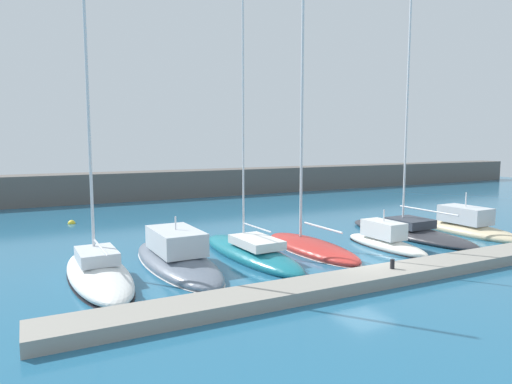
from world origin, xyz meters
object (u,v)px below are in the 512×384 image
object	(u,v)px
mooring_buoy_yellow	(72,224)
dock_bollard	(392,264)
motorboat_sand_seventh	(468,226)
sailboat_red_fourth	(311,246)
sailboat_teal_third	(251,252)
motorboat_ivory_fifth	(385,241)
motorboat_slate_second	(176,257)
sailboat_white_nearest	(98,272)
sailboat_charcoal_sixth	(409,230)

from	to	relation	value
mooring_buoy_yellow	dock_bollard	distance (m)	24.86
dock_bollard	motorboat_sand_seventh	bearing A→B (deg)	24.75
sailboat_red_fourth	dock_bollard	world-z (taller)	sailboat_red_fourth
sailboat_teal_third	dock_bollard	size ratio (longest dim) A/B	38.64
mooring_buoy_yellow	motorboat_ivory_fifth	bearing A→B (deg)	-46.81
dock_bollard	sailboat_teal_third	bearing A→B (deg)	121.16
motorboat_slate_second	sailboat_red_fourth	xyz separation A→B (m)	(7.86, -0.56, -0.11)
sailboat_red_fourth	sailboat_white_nearest	bearing A→B (deg)	89.76
sailboat_charcoal_sixth	dock_bollard	xyz separation A→B (m)	(-8.05, -6.92, 0.35)
motorboat_slate_second	dock_bollard	world-z (taller)	motorboat_slate_second
motorboat_ivory_fifth	mooring_buoy_yellow	world-z (taller)	motorboat_ivory_fifth
motorboat_ivory_fifth	sailboat_charcoal_sixth	world-z (taller)	sailboat_charcoal_sixth
sailboat_white_nearest	sailboat_teal_third	size ratio (longest dim) A/B	0.86
sailboat_white_nearest	sailboat_red_fourth	distance (m)	11.78
sailboat_white_nearest	motorboat_ivory_fifth	size ratio (longest dim) A/B	2.33
sailboat_white_nearest	motorboat_sand_seventh	xyz separation A→B (m)	(24.18, -0.48, 0.12)
sailboat_white_nearest	motorboat_ivory_fifth	bearing A→B (deg)	-95.12
sailboat_red_fourth	motorboat_sand_seventh	world-z (taller)	sailboat_red_fourth
motorboat_slate_second	dock_bollard	size ratio (longest dim) A/B	22.86
sailboat_white_nearest	motorboat_slate_second	bearing A→B (deg)	-80.06
motorboat_slate_second	dock_bollard	bearing A→B (deg)	-131.68
sailboat_charcoal_sixth	motorboat_sand_seventh	bearing A→B (deg)	-108.75
motorboat_slate_second	sailboat_red_fourth	distance (m)	7.88
motorboat_slate_second	motorboat_ivory_fifth	xyz separation A→B (m)	(12.23, -1.89, 0.02)
motorboat_sand_seventh	sailboat_charcoal_sixth	bearing A→B (deg)	71.43
motorboat_ivory_fifth	sailboat_charcoal_sixth	xyz separation A→B (m)	(3.92, 1.94, -0.04)
motorboat_ivory_fifth	dock_bollard	size ratio (longest dim) A/B	14.33
motorboat_slate_second	mooring_buoy_yellow	distance (m)	15.48
sailboat_red_fourth	dock_bollard	distance (m)	6.32
sailboat_teal_third	sailboat_charcoal_sixth	size ratio (longest dim) A/B	0.75
sailboat_charcoal_sixth	sailboat_white_nearest	bearing A→B (deg)	91.19
motorboat_slate_second	sailboat_teal_third	xyz separation A→B (m)	(4.11, -0.27, -0.10)
sailboat_white_nearest	motorboat_ivory_fifth	distance (m)	16.19
mooring_buoy_yellow	dock_bollard	xyz separation A→B (m)	(11.75, -21.90, 0.75)
motorboat_sand_seventh	mooring_buoy_yellow	xyz separation A→B (m)	(-23.92, 16.29, -0.48)
sailboat_teal_third	motorboat_sand_seventh	bearing A→B (deg)	-96.31
sailboat_charcoal_sixth	motorboat_sand_seventh	xyz separation A→B (m)	(4.12, -1.30, 0.09)
sailboat_red_fourth	mooring_buoy_yellow	world-z (taller)	sailboat_red_fourth
motorboat_slate_second	mooring_buoy_yellow	world-z (taller)	motorboat_slate_second
sailboat_charcoal_sixth	mooring_buoy_yellow	xyz separation A→B (m)	(-19.80, 14.98, -0.40)
dock_bollard	sailboat_charcoal_sixth	bearing A→B (deg)	40.65
mooring_buoy_yellow	dock_bollard	world-z (taller)	dock_bollard
motorboat_sand_seventh	sailboat_white_nearest	bearing A→B (deg)	87.87
sailboat_teal_third	motorboat_sand_seventh	size ratio (longest dim) A/B	2.18
motorboat_ivory_fifth	sailboat_red_fourth	bearing A→B (deg)	71.84
sailboat_white_nearest	mooring_buoy_yellow	size ratio (longest dim) A/B	26.10
sailboat_charcoal_sixth	motorboat_sand_seventh	distance (m)	4.32
motorboat_ivory_fifth	motorboat_sand_seventh	world-z (taller)	motorboat_sand_seventh
sailboat_white_nearest	sailboat_charcoal_sixth	bearing A→B (deg)	-88.80
sailboat_red_fourth	motorboat_ivory_fifth	xyz separation A→B (m)	(4.37, -1.33, 0.13)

